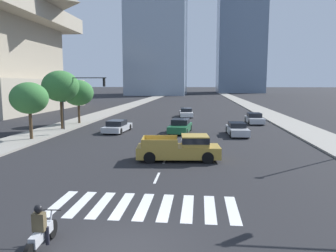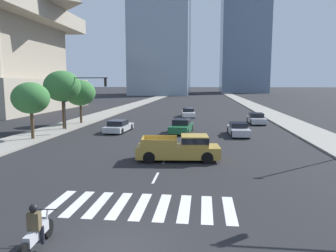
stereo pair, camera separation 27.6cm
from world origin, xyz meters
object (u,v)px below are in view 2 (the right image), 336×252
at_px(sedan_silver_2, 119,126).
at_px(sedan_green_4, 181,126).
at_px(sedan_silver_1, 256,119).
at_px(street_tree_third, 80,93).
at_px(pickup_truck, 182,148).
at_px(sedan_silver_3, 238,129).
at_px(motorcycle_trailing, 36,232).
at_px(street_tree_nearest, 31,98).
at_px(street_tree_second, 62,86).
at_px(traffic_signal_far, 81,91).
at_px(sedan_white_0, 188,113).

bearing_deg(sedan_silver_2, sedan_green_4, -83.09).
relative_size(sedan_silver_1, street_tree_third, 0.81).
relative_size(pickup_truck, sedan_silver_3, 1.24).
distance_m(motorcycle_trailing, street_tree_nearest, 20.71).
relative_size(sedan_silver_3, street_tree_second, 0.72).
relative_size(sedan_silver_1, traffic_signal_far, 0.74).
bearing_deg(motorcycle_trailing, sedan_silver_2, 5.52).
bearing_deg(street_tree_third, sedan_silver_1, 7.41).
height_order(sedan_white_0, sedan_silver_3, sedan_white_0).
relative_size(sedan_silver_2, street_tree_third, 0.88).
relative_size(pickup_truck, sedan_green_4, 1.18).
distance_m(motorcycle_trailing, sedan_white_0, 39.25).
xyz_separation_m(street_tree_second, street_tree_third, (-0.00, 4.92, -0.85)).
xyz_separation_m(sedan_white_0, sedan_silver_3, (5.68, -16.63, -0.02)).
distance_m(sedan_green_4, traffic_signal_far, 11.22).
height_order(motorcycle_trailing, sedan_silver_1, motorcycle_trailing).
height_order(sedan_silver_3, street_tree_third, street_tree_third).
relative_size(motorcycle_trailing, sedan_green_4, 0.47).
bearing_deg(traffic_signal_far, sedan_white_0, 55.54).
bearing_deg(motorcycle_trailing, sedan_silver_3, -24.02).
bearing_deg(traffic_signal_far, pickup_truck, -46.05).
height_order(sedan_white_0, sedan_green_4, sedan_green_4).
bearing_deg(street_tree_third, motorcycle_trailing, -70.91).
bearing_deg(street_tree_nearest, traffic_signal_far, 69.76).
distance_m(motorcycle_trailing, sedan_silver_2, 23.70).
xyz_separation_m(motorcycle_trailing, sedan_green_4, (2.75, 23.65, 0.05)).
bearing_deg(street_tree_second, traffic_signal_far, -11.70).
bearing_deg(street_tree_third, sedan_silver_3, -19.68).
height_order(sedan_silver_3, sedan_green_4, sedan_green_4).
bearing_deg(sedan_green_4, motorcycle_trailing, -0.70).
xyz_separation_m(sedan_white_0, street_tree_nearest, (-12.76, -21.35, 3.14)).
bearing_deg(sedan_white_0, street_tree_second, -45.39).
bearing_deg(sedan_silver_3, street_tree_nearest, -78.34).
distance_m(sedan_white_0, sedan_green_4, 15.51).
bearing_deg(sedan_silver_3, street_tree_third, -112.38).
bearing_deg(street_tree_nearest, sedan_silver_3, 14.35).
bearing_deg(street_tree_second, sedan_silver_2, -7.36).
xyz_separation_m(sedan_silver_1, sedan_silver_2, (-15.34, -8.55, -0.04)).
distance_m(sedan_green_4, street_tree_third, 14.32).
xyz_separation_m(sedan_silver_3, street_tree_nearest, (-18.45, -4.72, 3.16)).
relative_size(traffic_signal_far, street_tree_third, 1.10).
height_order(sedan_white_0, street_tree_third, street_tree_third).
xyz_separation_m(pickup_truck, sedan_white_0, (-0.93, 27.34, -0.21)).
relative_size(sedan_white_0, sedan_green_4, 1.04).
bearing_deg(sedan_silver_1, sedan_white_0, -130.07).
distance_m(sedan_green_4, street_tree_second, 13.47).
relative_size(motorcycle_trailing, sedan_white_0, 0.45).
bearing_deg(traffic_signal_far, sedan_green_4, -0.57).
xyz_separation_m(motorcycle_trailing, sedan_white_0, (2.68, 39.16, 0.02)).
relative_size(sedan_silver_2, street_tree_nearest, 0.94).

